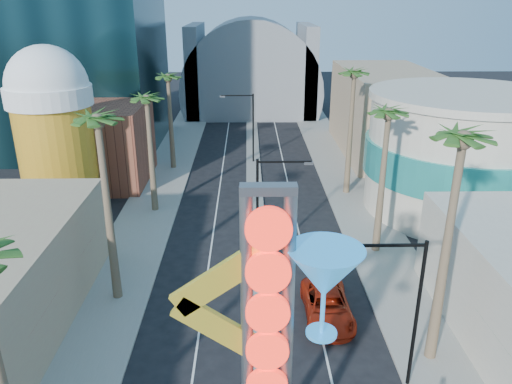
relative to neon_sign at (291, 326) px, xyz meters
name	(u,v)px	position (x,y,z in m)	size (l,w,h in m)	color
sidewalk_west	(159,190)	(-10.32, 32.04, -7.23)	(5.00, 100.00, 0.15)	gray
sidewalk_east	(349,189)	(8.68, 32.04, -7.23)	(5.00, 100.00, 0.15)	gray
median	(254,179)	(-0.82, 35.04, -7.23)	(1.60, 84.00, 0.15)	gray
brick_filler_west	(97,144)	(-16.82, 35.04, -3.31)	(10.00, 10.00, 8.00)	brown
filler_east	(385,112)	(15.18, 45.04, -2.31)	(10.00, 20.00, 10.00)	tan
beer_mug	(54,126)	(-17.82, 27.04, 0.54)	(7.00, 7.00, 14.50)	orange
turquoise_building	(461,153)	(17.18, 27.04, -2.06)	(16.60, 16.60, 10.60)	beige
canopy	(251,86)	(-0.82, 69.04, -3.00)	(22.00, 16.00, 22.00)	slate
neon_sign	(291,326)	(0.00, 0.00, 0.00)	(6.53, 2.60, 12.55)	gray
streetlight_0	(265,203)	(-0.27, 17.04, -2.43)	(3.79, 0.25, 8.00)	black
streetlight_1	(248,121)	(-1.36, 41.04, -2.43)	(3.79, 0.25, 8.00)	black
streetlight_2	(408,303)	(5.91, 5.04, -2.47)	(3.45, 0.25, 8.00)	black
palm_1	(99,133)	(-9.82, 13.04, 3.52)	(2.40, 2.40, 12.70)	brown
palm_2	(147,106)	(-9.82, 27.04, 2.17)	(2.40, 2.40, 11.20)	brown
palm_3	(168,83)	(-9.82, 39.04, 2.17)	(2.40, 2.40, 11.20)	brown
palm_5	(461,156)	(8.18, 7.04, 3.96)	(2.40, 2.40, 13.20)	brown
palm_6	(388,123)	(8.18, 19.04, 2.62)	(2.40, 2.40, 11.70)	brown
palm_7	(354,82)	(8.18, 31.04, 3.52)	(2.40, 2.40, 12.70)	brown
red_pickup	(327,306)	(3.23, 10.73, -6.49)	(2.70, 5.87, 1.63)	#B7240E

